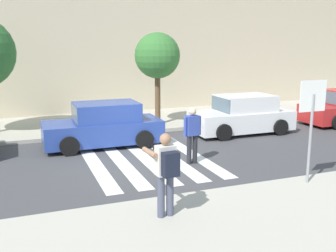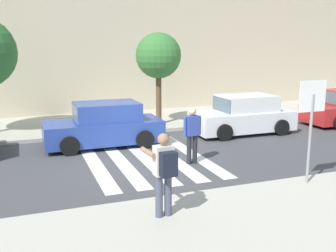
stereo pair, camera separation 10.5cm
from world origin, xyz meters
The scene contains 14 objects.
ground_plane centered at (0.00, 0.00, 0.00)m, with size 120.00×120.00×0.00m, color #424244.
sidewalk_far centered at (0.00, 6.00, 0.07)m, with size 60.00×4.80×0.14m, color #B2AD9E.
building_facade_far centered at (0.00, 10.40, 3.51)m, with size 56.00×4.00×7.01m, color beige.
crosswalk_stripe_0 centered at (-1.60, 0.20, 0.00)m, with size 0.44×5.20×0.01m, color silver.
crosswalk_stripe_1 centered at (-0.80, 0.20, 0.00)m, with size 0.44×5.20×0.01m, color silver.
crosswalk_stripe_2 centered at (0.00, 0.20, 0.00)m, with size 0.44×5.20×0.01m, color silver.
crosswalk_stripe_3 centered at (0.80, 0.20, 0.00)m, with size 0.44×5.20×0.01m, color silver.
crosswalk_stripe_4 centered at (1.60, 0.20, 0.00)m, with size 0.44×5.20×0.01m, color silver.
stop_sign centered at (3.05, -3.63, 2.01)m, with size 0.76×0.08×2.57m.
photographer_with_backpack centered at (-0.99, -4.24, 1.17)m, with size 0.63×0.88×1.72m.
pedestrian_crossing centered at (1.18, -0.73, 0.97)m, with size 0.58×0.27×1.72m.
parked_car_blue centered at (-0.88, 2.30, 0.73)m, with size 4.10×1.92×1.55m.
parked_car_white centered at (4.77, 2.30, 0.73)m, with size 4.10×1.92×1.55m.
street_tree_center centered at (1.95, 4.58, 3.05)m, with size 1.92×1.92×3.90m.
Camera 1 is at (-3.60, -11.18, 3.58)m, focal length 42.00 mm.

